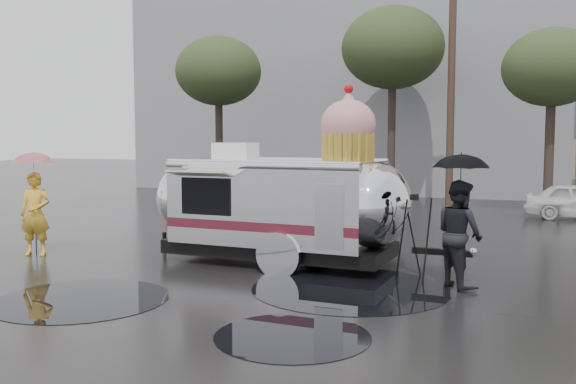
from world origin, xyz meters
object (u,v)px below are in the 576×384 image
at_px(person_left, 35,214).
at_px(person_right, 459,234).
at_px(airstream_trailer, 283,201).
at_px(tripod, 414,228).

distance_m(person_left, person_right, 9.22).
relative_size(airstream_trailer, person_right, 3.69).
xyz_separation_m(airstream_trailer, person_right, (3.70, -0.80, -0.37)).
bearing_deg(person_right, person_left, 51.07).
bearing_deg(tripod, person_left, -159.27).
height_order(airstream_trailer, person_right, airstream_trailer).
xyz_separation_m(person_left, tripod, (8.34, 0.89, 0.02)).
distance_m(airstream_trailer, person_right, 3.81).
height_order(airstream_trailer, tripod, airstream_trailer).
bearing_deg(airstream_trailer, tripod, -7.12).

